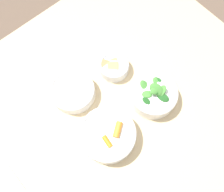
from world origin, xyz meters
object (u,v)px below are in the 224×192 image
(bowl_carrots, at_px, (108,135))
(bowl_greens, at_px, (153,95))
(bowl_cookies, at_px, (114,67))
(bowl_beans_hotdog, at_px, (73,92))

(bowl_carrots, height_order, bowl_greens, bowl_greens)
(bowl_cookies, bearing_deg, bowl_carrots, 134.17)
(bowl_carrots, bearing_deg, bowl_greens, -89.53)
(bowl_cookies, bearing_deg, bowl_greens, -170.63)
(bowl_carrots, xyz_separation_m, bowl_beans_hotdog, (0.21, -0.01, -0.01))
(bowl_carrots, bearing_deg, bowl_cookies, -45.83)
(bowl_beans_hotdog, xyz_separation_m, bowl_cookies, (-0.02, -0.18, 0.00))
(bowl_greens, xyz_separation_m, bowl_beans_hotdog, (0.21, 0.21, -0.01))
(bowl_greens, height_order, bowl_cookies, bowl_greens)
(bowl_carrots, relative_size, bowl_greens, 1.14)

